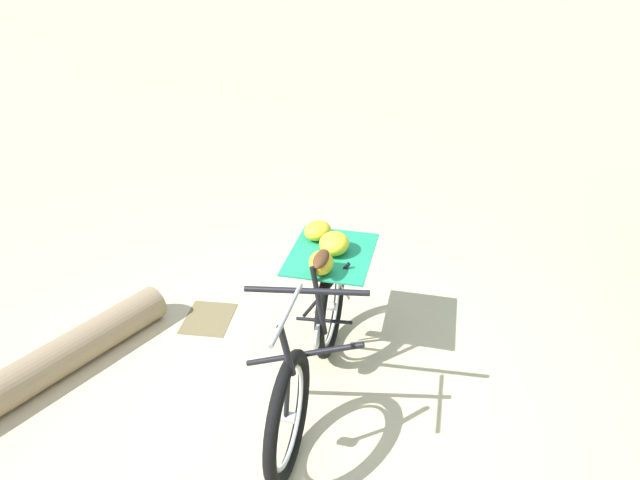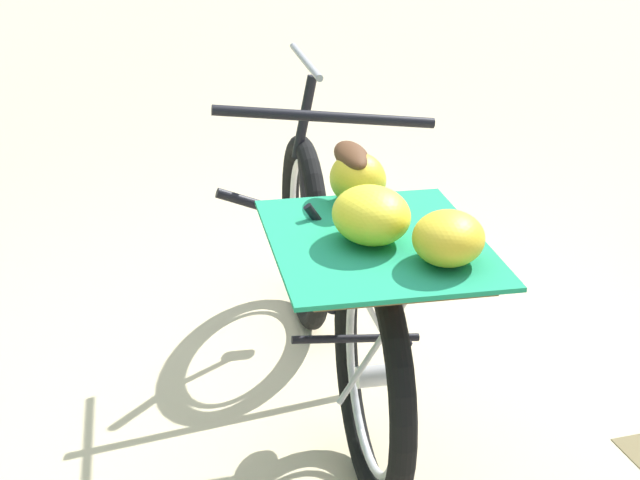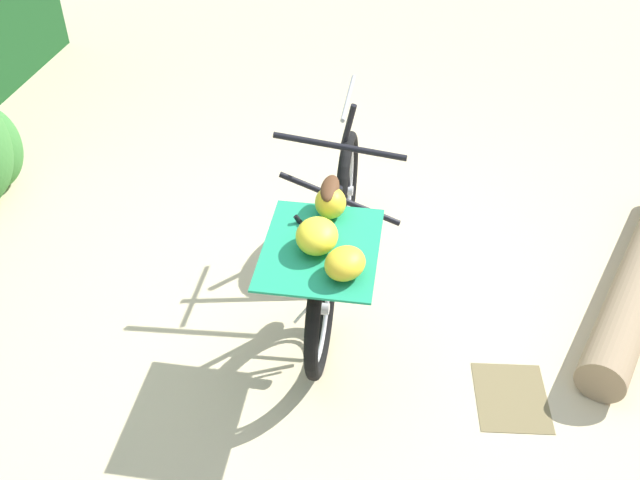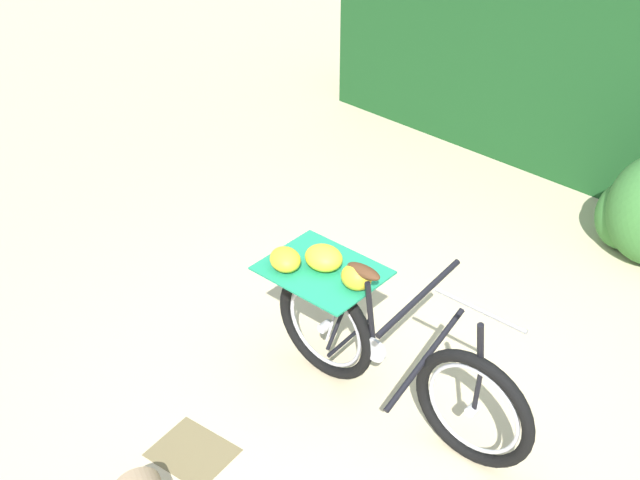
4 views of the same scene
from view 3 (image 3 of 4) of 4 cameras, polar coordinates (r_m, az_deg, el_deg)
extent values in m
plane|color=beige|center=(4.23, 1.11, -5.05)|extent=(60.00, 60.00, 0.00)
torus|color=black|center=(4.49, 2.09, 3.92)|extent=(0.73, 0.14, 0.73)
torus|color=#B7B7BC|center=(4.49, 2.09, 3.92)|extent=(0.56, 0.08, 0.57)
cylinder|color=#B7B7BC|center=(4.49, 2.09, 3.92)|extent=(0.07, 0.09, 0.06)
torus|color=black|center=(3.68, 0.10, -5.39)|extent=(0.73, 0.14, 0.73)
torus|color=#B7B7BC|center=(3.68, 0.10, -5.39)|extent=(0.56, 0.08, 0.57)
cylinder|color=#B7B7BC|center=(3.68, 0.10, -5.39)|extent=(0.07, 0.09, 0.06)
cylinder|color=black|center=(4.13, 1.60, 3.23)|extent=(0.10, 0.70, 0.30)
cylinder|color=black|center=(3.85, 1.57, 7.35)|extent=(0.11, 0.71, 0.11)
cylinder|color=black|center=(3.76, 0.87, 1.18)|extent=(0.05, 0.12, 0.49)
cylinder|color=black|center=(3.81, 0.52, -3.26)|extent=(0.06, 0.38, 0.05)
cylinder|color=black|center=(3.64, 0.45, -1.19)|extent=(0.06, 0.32, 0.47)
cylinder|color=black|center=(4.41, 2.16, 5.59)|extent=(0.03, 0.05, 0.30)
cylinder|color=black|center=(4.24, 2.22, 8.80)|extent=(0.05, 0.10, 0.30)
cylinder|color=gray|center=(4.11, 2.24, 11.10)|extent=(0.52, 0.08, 0.02)
ellipsoid|color=#4C2D19|center=(3.55, 0.78, 4.08)|extent=(0.23, 0.11, 0.06)
cylinder|color=#B7B7BC|center=(3.94, 0.92, -1.26)|extent=(0.16, 0.04, 0.16)
cylinder|color=#B7B7BC|center=(3.62, 0.33, -2.20)|extent=(0.04, 0.20, 0.39)
cylinder|color=#B7B7BC|center=(3.47, -0.18, -4.46)|extent=(0.04, 0.24, 0.39)
cube|color=brown|center=(3.40, 0.06, -0.90)|extent=(0.64, 0.50, 0.02)
cube|color=#1E8C60|center=(3.39, 0.06, -0.66)|extent=(0.73, 0.61, 0.01)
ellipsoid|color=yellow|center=(3.34, -0.24, 0.32)|extent=(0.24, 0.21, 0.14)
ellipsoid|color=gold|center=(3.54, 0.83, 2.96)|extent=(0.19, 0.17, 0.15)
ellipsoid|color=gold|center=(3.21, 1.98, -1.84)|extent=(0.27, 0.25, 0.13)
cube|color=olive|center=(3.89, 14.79, -11.83)|extent=(0.44, 0.36, 0.01)
camera|label=1|loc=(5.89, -2.28, 36.32)|focal=32.04mm
camera|label=2|loc=(1.59, -37.02, -22.15)|focal=53.76mm
camera|label=4|loc=(5.68, 44.61, 36.25)|focal=45.24mm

